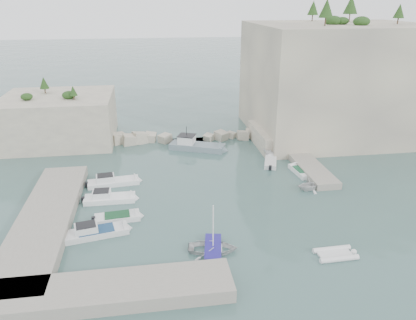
{
  "coord_description": "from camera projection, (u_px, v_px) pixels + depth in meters",
  "views": [
    {
      "loc": [
        -6.51,
        -37.29,
        20.48
      ],
      "look_at": [
        0.0,
        6.0,
        3.0
      ],
      "focal_mm": 35.0,
      "sensor_mm": 36.0,
      "label": 1
    }
  ],
  "objects": [
    {
      "name": "ground",
      "position": [
        216.0,
        207.0,
        42.74
      ],
      "size": [
        400.0,
        400.0,
        0.0
      ],
      "primitive_type": "plane",
      "color": "#40605C",
      "rests_on": "ground"
    },
    {
      "name": "cliff_east",
      "position": [
        336.0,
        80.0,
        63.89
      ],
      "size": [
        26.0,
        22.0,
        17.0
      ],
      "primitive_type": "cube",
      "color": "beige",
      "rests_on": "ground"
    },
    {
      "name": "cliff_terrace",
      "position": [
        282.0,
        137.0,
        60.6
      ],
      "size": [
        8.0,
        10.0,
        2.5
      ],
      "primitive_type": "cube",
      "color": "beige",
      "rests_on": "ground"
    },
    {
      "name": "outcrop_west",
      "position": [
        60.0,
        118.0,
        61.64
      ],
      "size": [
        16.0,
        14.0,
        7.0
      ],
      "primitive_type": "cube",
      "color": "beige",
      "rests_on": "ground"
    },
    {
      "name": "quay_west",
      "position": [
        46.0,
        220.0,
        39.27
      ],
      "size": [
        5.0,
        24.0,
        1.1
      ],
      "primitive_type": "cube",
      "color": "#9E9689",
      "rests_on": "ground"
    },
    {
      "name": "quay_south",
      "position": [
        111.0,
        291.0,
        29.67
      ],
      "size": [
        18.0,
        4.0,
        1.1
      ],
      "primitive_type": "cube",
      "color": "#9E9689",
      "rests_on": "ground"
    },
    {
      "name": "ledge_east",
      "position": [
        304.0,
        162.0,
        53.64
      ],
      "size": [
        3.0,
        16.0,
        0.8
      ],
      "primitive_type": "cube",
      "color": "#9E9689",
      "rests_on": "ground"
    },
    {
      "name": "breakwater",
      "position": [
        186.0,
        136.0,
        62.54
      ],
      "size": [
        28.0,
        3.0,
        1.4
      ],
      "primitive_type": "cube",
      "color": "beige",
      "rests_on": "ground"
    },
    {
      "name": "motorboat_d",
      "position": [
        97.0,
        235.0,
        37.7
      ],
      "size": [
        6.61,
        3.12,
        1.4
      ],
      "primitive_type": null,
      "rotation": [
        0.0,
        0.0,
        0.2
      ],
      "color": "silver",
      "rests_on": "ground"
    },
    {
      "name": "motorboat_c",
      "position": [
        118.0,
        220.0,
        40.3
      ],
      "size": [
        4.99,
        2.26,
        0.7
      ],
      "primitive_type": null,
      "rotation": [
        0.0,
        0.0,
        0.11
      ],
      "color": "silver",
      "rests_on": "ground"
    },
    {
      "name": "motorboat_a",
      "position": [
        114.0,
        184.0,
        48.01
      ],
      "size": [
        6.68,
        2.7,
        1.4
      ],
      "primitive_type": null,
      "rotation": [
        0.0,
        0.0,
        0.12
      ],
      "color": "white",
      "rests_on": "ground"
    },
    {
      "name": "motorboat_b",
      "position": [
        110.0,
        201.0,
        44.07
      ],
      "size": [
        5.97,
        2.0,
        1.4
      ],
      "primitive_type": null,
      "rotation": [
        0.0,
        0.0,
        -0.01
      ],
      "color": "white",
      "rests_on": "ground"
    },
    {
      "name": "rowboat",
      "position": [
        213.0,
        251.0,
        35.31
      ],
      "size": [
        4.77,
        3.78,
        0.89
      ],
      "primitive_type": "imported",
      "rotation": [
        0.0,
        0.0,
        1.4
      ],
      "color": "silver",
      "rests_on": "ground"
    },
    {
      "name": "inflatable_dinghy",
      "position": [
        335.0,
        256.0,
        34.68
      ],
      "size": [
        3.79,
        1.91,
        0.44
      ],
      "primitive_type": null,
      "rotation": [
        0.0,
        0.0,
        0.03
      ],
      "color": "silver",
      "rests_on": "ground"
    },
    {
      "name": "tender_east_a",
      "position": [
        309.0,
        190.0,
        46.63
      ],
      "size": [
        3.27,
        2.93,
        1.55
      ],
      "primitive_type": "imported",
      "rotation": [
        0.0,
        0.0,
        1.71
      ],
      "color": "silver",
      "rests_on": "ground"
    },
    {
      "name": "tender_east_b",
      "position": [
        301.0,
        173.0,
        51.03
      ],
      "size": [
        2.01,
        4.75,
        0.7
      ],
      "primitive_type": null,
      "rotation": [
        0.0,
        0.0,
        1.67
      ],
      "color": "white",
      "rests_on": "ground"
    },
    {
      "name": "tender_east_c",
      "position": [
        270.0,
        164.0,
        53.92
      ],
      "size": [
        2.89,
        4.91,
        0.7
      ],
      "primitive_type": null,
      "rotation": [
        0.0,
        0.0,
        1.25
      ],
      "color": "silver",
      "rests_on": "ground"
    },
    {
      "name": "tender_east_d",
      "position": [
        278.0,
        157.0,
        56.12
      ],
      "size": [
        4.3,
        2.35,
        1.57
      ],
      "primitive_type": "imported",
      "rotation": [
        0.0,
        0.0,
        1.36
      ],
      "color": "white",
      "rests_on": "ground"
    },
    {
      "name": "work_boat",
      "position": [
        197.0,
        149.0,
        59.09
      ],
      "size": [
        9.0,
        5.72,
        2.2
      ],
      "primitive_type": null,
      "rotation": [
        0.0,
        0.0,
        -0.4
      ],
      "color": "slate",
      "rests_on": "ground"
    },
    {
      "name": "rowboat_mast",
      "position": [
        213.0,
        226.0,
        34.36
      ],
      "size": [
        0.1,
        0.1,
        4.2
      ],
      "primitive_type": "cylinder",
      "color": "white",
      "rests_on": "rowboat"
    },
    {
      "name": "vegetation",
      "position": [
        307.0,
        17.0,
        60.96
      ],
      "size": [
        53.48,
        13.88,
        13.4
      ],
      "color": "#1E4219",
      "rests_on": "ground"
    }
  ]
}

